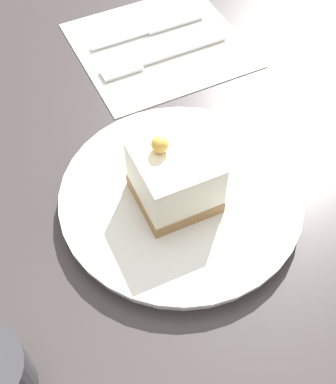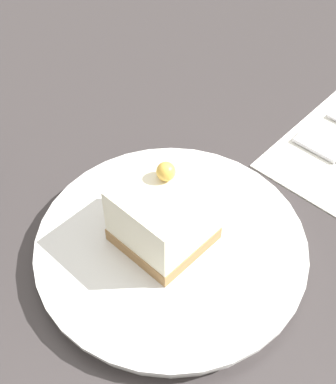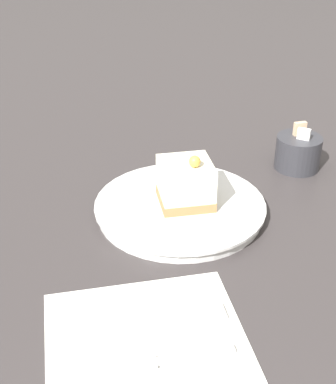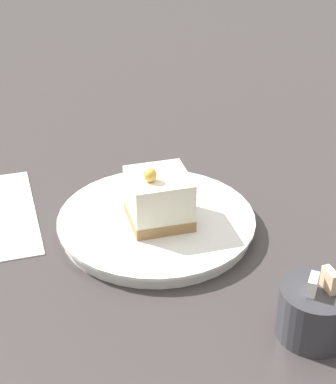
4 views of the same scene
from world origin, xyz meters
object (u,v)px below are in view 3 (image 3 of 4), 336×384
at_px(cake_slice, 186,183).
at_px(knife, 141,364).
at_px(plate, 180,207).
at_px(fork, 162,320).
at_px(sugar_bowl, 298,152).

height_order(cake_slice, knife, cake_slice).
distance_m(plate, fork, 0.22).
bearing_deg(cake_slice, sugar_bowl, 115.71).
bearing_deg(cake_slice, fork, -18.73).
relative_size(fork, knife, 1.08).
distance_m(fork, sugar_bowl, 0.42).
distance_m(plate, knife, 0.28).
xyz_separation_m(plate, cake_slice, (-0.00, 0.01, 0.04)).
bearing_deg(plate, knife, -6.59).
distance_m(cake_slice, fork, 0.23).
bearing_deg(plate, cake_slice, 112.44).
relative_size(plate, fork, 1.41).
height_order(plate, fork, plate).
bearing_deg(knife, cake_slice, 157.67).
bearing_deg(knife, fork, 149.92).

